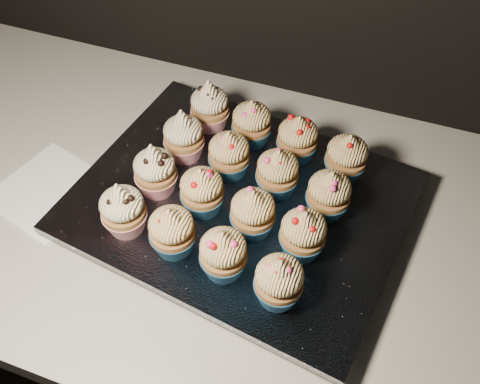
# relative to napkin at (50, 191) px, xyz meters

# --- Properties ---
(cabinet) EXTENTS (2.40, 0.60, 0.86)m
(cabinet) POSITION_rel_napkin_xyz_m (0.07, 0.06, -0.47)
(cabinet) COLOR black
(cabinet) RESTS_ON ground
(worktop) EXTENTS (2.44, 0.64, 0.04)m
(worktop) POSITION_rel_napkin_xyz_m (0.07, 0.06, -0.02)
(worktop) COLOR beige
(worktop) RESTS_ON cabinet
(napkin) EXTENTS (0.19, 0.19, 0.00)m
(napkin) POSITION_rel_napkin_xyz_m (0.00, 0.00, 0.00)
(napkin) COLOR white
(napkin) RESTS_ON worktop
(baking_tray) EXTENTS (0.48, 0.39, 0.02)m
(baking_tray) POSITION_rel_napkin_xyz_m (0.30, 0.06, 0.01)
(baking_tray) COLOR black
(baking_tray) RESTS_ON worktop
(foil_lining) EXTENTS (0.52, 0.43, 0.01)m
(foil_lining) POSITION_rel_napkin_xyz_m (0.30, 0.06, 0.03)
(foil_lining) COLOR silver
(foil_lining) RESTS_ON baking_tray
(cupcake_0) EXTENTS (0.06, 0.06, 0.10)m
(cupcake_0) POSITION_rel_napkin_xyz_m (0.16, -0.04, 0.07)
(cupcake_0) COLOR red
(cupcake_0) RESTS_ON foil_lining
(cupcake_1) EXTENTS (0.06, 0.06, 0.08)m
(cupcake_1) POSITION_rel_napkin_xyz_m (0.24, -0.05, 0.07)
(cupcake_1) COLOR #1A527B
(cupcake_1) RESTS_ON foil_lining
(cupcake_2) EXTENTS (0.06, 0.06, 0.08)m
(cupcake_2) POSITION_rel_napkin_xyz_m (0.32, -0.06, 0.07)
(cupcake_2) COLOR #1A527B
(cupcake_2) RESTS_ON foil_lining
(cupcake_3) EXTENTS (0.06, 0.06, 0.08)m
(cupcake_3) POSITION_rel_napkin_xyz_m (0.40, -0.07, 0.07)
(cupcake_3) COLOR #1A527B
(cupcake_3) RESTS_ON foil_lining
(cupcake_4) EXTENTS (0.06, 0.06, 0.10)m
(cupcake_4) POSITION_rel_napkin_xyz_m (0.17, 0.04, 0.07)
(cupcake_4) COLOR red
(cupcake_4) RESTS_ON foil_lining
(cupcake_5) EXTENTS (0.06, 0.06, 0.08)m
(cupcake_5) POSITION_rel_napkin_xyz_m (0.25, 0.03, 0.07)
(cupcake_5) COLOR #1A527B
(cupcake_5) RESTS_ON foil_lining
(cupcake_6) EXTENTS (0.06, 0.06, 0.08)m
(cupcake_6) POSITION_rel_napkin_xyz_m (0.33, 0.02, 0.07)
(cupcake_6) COLOR #1A527B
(cupcake_6) RESTS_ON foil_lining
(cupcake_7) EXTENTS (0.06, 0.06, 0.08)m
(cupcake_7) POSITION_rel_napkin_xyz_m (0.40, 0.01, 0.07)
(cupcake_7) COLOR #1A527B
(cupcake_7) RESTS_ON foil_lining
(cupcake_8) EXTENTS (0.06, 0.06, 0.10)m
(cupcake_8) POSITION_rel_napkin_xyz_m (0.18, 0.12, 0.07)
(cupcake_8) COLOR red
(cupcake_8) RESTS_ON foil_lining
(cupcake_9) EXTENTS (0.06, 0.06, 0.08)m
(cupcake_9) POSITION_rel_napkin_xyz_m (0.26, 0.11, 0.07)
(cupcake_9) COLOR #1A527B
(cupcake_9) RESTS_ON foil_lining
(cupcake_10) EXTENTS (0.06, 0.06, 0.08)m
(cupcake_10) POSITION_rel_napkin_xyz_m (0.34, 0.10, 0.07)
(cupcake_10) COLOR #1A527B
(cupcake_10) RESTS_ON foil_lining
(cupcake_11) EXTENTS (0.06, 0.06, 0.08)m
(cupcake_11) POSITION_rel_napkin_xyz_m (0.42, 0.08, 0.07)
(cupcake_11) COLOR #1A527B
(cupcake_11) RESTS_ON foil_lining
(cupcake_12) EXTENTS (0.06, 0.06, 0.10)m
(cupcake_12) POSITION_rel_napkin_xyz_m (0.20, 0.20, 0.07)
(cupcake_12) COLOR red
(cupcake_12) RESTS_ON foil_lining
(cupcake_13) EXTENTS (0.06, 0.06, 0.08)m
(cupcake_13) POSITION_rel_napkin_xyz_m (0.27, 0.18, 0.07)
(cupcake_13) COLOR #1A527B
(cupcake_13) RESTS_ON foil_lining
(cupcake_14) EXTENTS (0.06, 0.06, 0.08)m
(cupcake_14) POSITION_rel_napkin_xyz_m (0.35, 0.17, 0.07)
(cupcake_14) COLOR #1A527B
(cupcake_14) RESTS_ON foil_lining
(cupcake_15) EXTENTS (0.06, 0.06, 0.08)m
(cupcake_15) POSITION_rel_napkin_xyz_m (0.43, 0.16, 0.07)
(cupcake_15) COLOR #1A527B
(cupcake_15) RESTS_ON foil_lining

